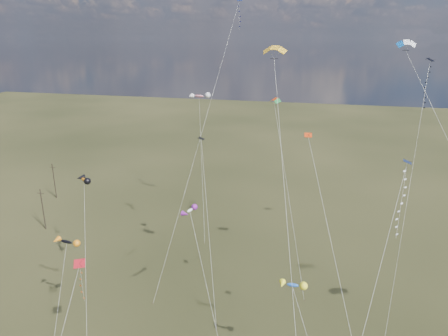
% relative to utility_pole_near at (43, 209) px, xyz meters
% --- Properties ---
extents(utility_pole_near, '(1.40, 0.20, 8.00)m').
position_rel_utility_pole_near_xyz_m(utility_pole_near, '(0.00, 0.00, 0.00)').
color(utility_pole_near, black).
rests_on(utility_pole_near, ground).
extents(utility_pole_far, '(1.40, 0.20, 8.00)m').
position_rel_utility_pole_near_xyz_m(utility_pole_far, '(-8.00, 14.00, 0.00)').
color(utility_pole_far, black).
rests_on(utility_pole_far, ground).
extents(diamond_black_high, '(4.91, 19.38, 31.78)m').
position_rel_utility_pole_near_xyz_m(diamond_black_high, '(62.63, 2.85, 22.75)').
color(diamond_black_high, black).
rests_on(diamond_black_high, ground).
extents(diamond_navy_tall, '(6.53, 25.69, 40.34)m').
position_rel_utility_pole_near_xyz_m(diamond_navy_tall, '(34.37, 7.13, 30.49)').
color(diamond_navy_tall, '#0E1847').
rests_on(diamond_navy_tall, ground).
extents(diamond_black_mid, '(6.60, 14.67, 20.71)m').
position_rel_utility_pole_near_xyz_m(diamond_black_mid, '(34.24, -8.01, 10.79)').
color(diamond_black_mid, black).
rests_on(diamond_black_mid, ground).
extents(diamond_red_low, '(1.50, 9.33, 12.31)m').
position_rel_utility_pole_near_xyz_m(diamond_red_low, '(26.17, -26.47, 5.50)').
color(diamond_red_low, '#A6141D').
rests_on(diamond_red_low, ground).
extents(diamond_navy_right, '(5.60, 13.11, 24.71)m').
position_rel_utility_pole_near_xyz_m(diamond_navy_right, '(56.39, -23.61, 16.17)').
color(diamond_navy_right, '#12204E').
rests_on(diamond_navy_right, ground).
extents(diamond_orange_center, '(8.92, 15.82, 25.10)m').
position_rel_utility_pole_near_xyz_m(diamond_orange_center, '(50.97, -22.06, 12.57)').
color(diamond_orange_center, red).
rests_on(diamond_orange_center, ground).
extents(parafoil_yellow, '(8.52, 24.04, 33.96)m').
position_rel_utility_pole_near_xyz_m(parafoil_yellow, '(43.89, -13.07, 29.05)').
color(parafoil_yellow, gold).
rests_on(parafoil_yellow, ground).
extents(parafoil_blue_white, '(17.20, 23.52, 34.46)m').
position_rel_utility_pole_near_xyz_m(parafoil_blue_white, '(57.78, -8.95, 29.45)').
color(parafoil_blue_white, blue).
rests_on(parafoil_blue_white, ground).
extents(parafoil_tricolor, '(8.06, 14.74, 26.02)m').
position_rel_utility_pole_near_xyz_m(parafoil_tricolor, '(41.99, 3.68, 21.22)').
color(parafoil_tricolor, yellow).
rests_on(parafoil_tricolor, ground).
extents(novelty_black_orange, '(3.56, 6.70, 11.39)m').
position_rel_utility_pole_near_xyz_m(novelty_black_orange, '(20.56, -20.66, 6.80)').
color(novelty_black_orange, black).
rests_on(novelty_black_orange, ground).
extents(novelty_orange_black, '(7.60, 13.09, 16.78)m').
position_rel_utility_pole_near_xyz_m(novelty_orange_black, '(18.88, -13.39, 12.08)').
color(novelty_orange_black, orange).
rests_on(novelty_orange_black, ground).
extents(novelty_white_purple, '(7.55, 9.90, 15.35)m').
position_rel_utility_pole_near_xyz_m(novelty_white_purple, '(35.07, -16.62, 10.74)').
color(novelty_white_purple, white).
rests_on(novelty_white_purple, ground).
extents(novelty_redwhite_stripe, '(6.83, 13.67, 24.59)m').
position_rel_utility_pole_near_xyz_m(novelty_redwhite_stripe, '(26.11, 14.88, 19.78)').
color(novelty_redwhite_stripe, red).
rests_on(novelty_redwhite_stripe, ground).
extents(novelty_blue_yellow, '(6.74, 7.62, 11.95)m').
position_rel_utility_pole_near_xyz_m(novelty_blue_yellow, '(47.94, -23.60, 7.36)').
color(novelty_blue_yellow, blue).
rests_on(novelty_blue_yellow, ground).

